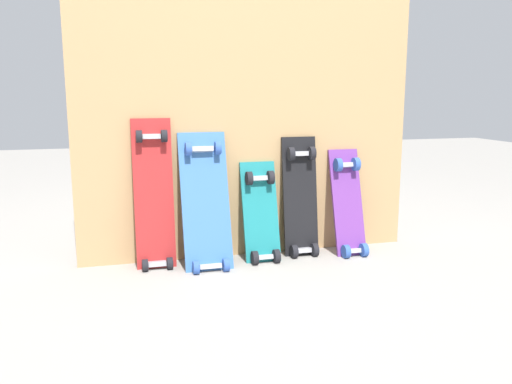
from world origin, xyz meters
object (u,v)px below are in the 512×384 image
skateboard_black (301,202)px  skateboard_blue (206,207)px  skateboard_purple (349,208)px  skateboard_red (154,200)px  skateboard_teal (261,218)px

skateboard_black → skateboard_blue: bearing=-173.4°
skateboard_blue → skateboard_black: bearing=6.6°
skateboard_black → skateboard_purple: (0.26, -0.05, -0.04)m
skateboard_red → skateboard_teal: size_ratio=1.41×
skateboard_blue → skateboard_teal: bearing=5.3°
skateboard_purple → skateboard_teal: bearing=178.5°
skateboard_blue → skateboard_black: 0.53m
skateboard_blue → skateboard_teal: 0.31m
skateboard_red → skateboard_blue: size_ratio=1.10×
skateboard_purple → skateboard_black: bearing=169.9°
skateboard_teal → skateboard_red: bearing=176.6°
skateboard_red → skateboard_purple: 1.04m
skateboard_red → skateboard_purple: bearing=-2.5°
skateboard_red → skateboard_teal: bearing=-3.4°
skateboard_teal → skateboard_purple: bearing=-1.5°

